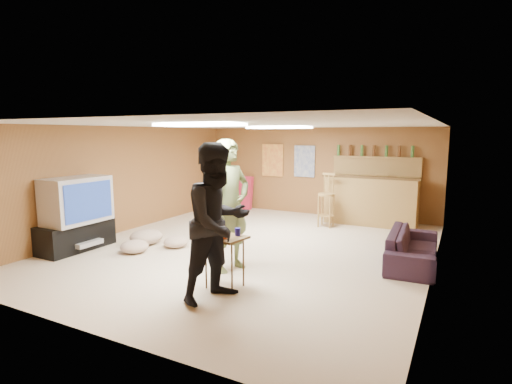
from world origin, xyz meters
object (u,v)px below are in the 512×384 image
at_px(bar_counter, 371,201).
at_px(sofa, 413,247).
at_px(person_black, 218,223).
at_px(person_olive, 230,205).
at_px(tray_table, 225,262).
at_px(tv_body, 77,200).

relative_size(bar_counter, sofa, 1.11).
height_order(person_black, sofa, person_black).
distance_m(bar_counter, sofa, 2.80).
xyz_separation_m(person_olive, tray_table, (0.31, -0.66, -0.63)).
bearing_deg(person_olive, person_black, -140.48).
relative_size(person_olive, tray_table, 2.81).
height_order(person_black, tray_table, person_black).
distance_m(tv_body, person_black, 3.41).
bearing_deg(tray_table, person_olive, 115.07).
height_order(bar_counter, person_black, person_black).
bearing_deg(bar_counter, sofa, -64.88).
distance_m(sofa, tray_table, 3.06).
distance_m(person_olive, person_black, 1.11).
distance_m(bar_counter, tray_table, 4.83).
bearing_deg(bar_counter, person_olive, -106.99).
distance_m(tv_body, person_olive, 2.93).
relative_size(person_black, sofa, 1.08).
bearing_deg(tray_table, person_black, -69.39).
xyz_separation_m(person_black, tray_table, (-0.13, 0.36, -0.62)).
bearing_deg(tv_body, bar_counter, 47.00).
distance_m(person_black, tray_table, 0.73).
bearing_deg(person_olive, tv_body, 113.33).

